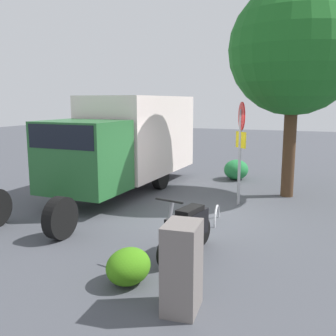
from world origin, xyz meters
TOP-DOWN VIEW (x-y plane):
  - ground_plane at (0.00, 0.00)m, footprint 60.00×60.00m
  - box_truck_near at (-1.85, -2.96)m, footprint 8.26×2.46m
  - motorcycle at (2.57, 0.57)m, footprint 1.79×0.67m
  - stop_sign at (-1.33, 0.78)m, footprint 0.71×0.33m
  - street_tree at (-2.83, 1.96)m, footprint 3.75×3.75m
  - utility_cabinet at (4.44, 1.13)m, footprint 0.67×0.51m
  - bike_rack_hoop at (0.46, 0.61)m, footprint 0.85×0.16m
  - shrub_near_sign at (-4.78, 0.01)m, footprint 1.07×0.88m
  - shrub_mid_verge at (4.00, 0.08)m, footprint 0.82×0.67m

SIDE VIEW (x-z plane):
  - ground_plane at x=0.00m, z-range 0.00..0.00m
  - bike_rack_hoop at x=0.46m, z-range -0.43..0.43m
  - shrub_mid_verge at x=4.00m, z-range 0.00..0.56m
  - shrub_near_sign at x=-4.78m, z-range 0.00..0.73m
  - motorcycle at x=2.57m, z-range -0.08..1.12m
  - utility_cabinet at x=4.44m, z-range 0.00..1.25m
  - box_truck_near at x=-1.85m, z-range 0.15..3.16m
  - stop_sign at x=-1.33m, z-range 0.47..3.30m
  - street_tree at x=-2.83m, z-range 1.19..7.38m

